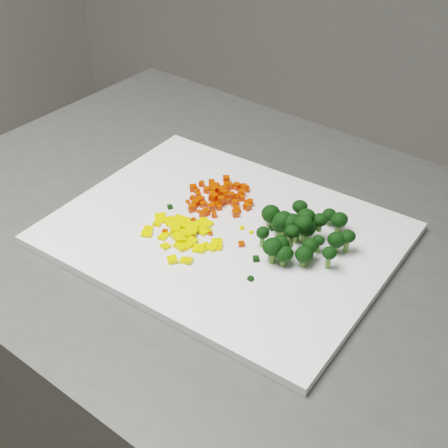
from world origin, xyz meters
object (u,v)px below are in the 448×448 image
Objects in this scene: pepper_pile at (181,235)px; broccoli_pile at (305,227)px; counter_block at (232,422)px; cutting_board at (224,233)px; carrot_pile at (217,192)px.

broccoli_pile is at bearing 31.68° from pepper_pile.
counter_block is at bearing -176.14° from broccoli_pile.
broccoli_pile is (0.10, 0.04, 0.03)m from cutting_board.
broccoli_pile is at bearing 3.86° from counter_block.
counter_block is 0.48m from pepper_pile.
pepper_pile is (0.02, -0.10, -0.01)m from carrot_pile.
cutting_board is 3.75× the size of broccoli_pile.
pepper_pile is 0.97× the size of broccoli_pile.
carrot_pile reaches higher than cutting_board.
carrot_pile is (-0.05, 0.03, 0.48)m from counter_block.
counter_block is 9.76× the size of carrot_pile.
carrot_pile reaches higher than counter_block.
carrot_pile is 0.86× the size of pepper_pile.
cutting_board is 4.50× the size of carrot_pile.
cutting_board reaches higher than counter_block.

